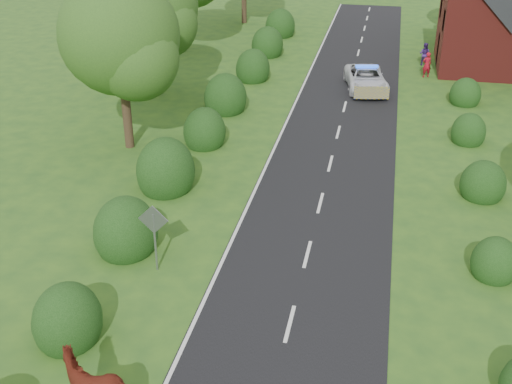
% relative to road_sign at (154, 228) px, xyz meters
% --- Properties ---
extents(ground, '(120.00, 120.00, 0.00)m').
position_rel_road_sign_xyz_m(ground, '(5.00, -2.00, -1.65)').
color(ground, '#2B531E').
extents(road, '(6.00, 70.00, 0.02)m').
position_rel_road_sign_xyz_m(road, '(5.00, 13.00, -1.64)').
color(road, black).
rests_on(road, ground).
extents(road_markings, '(4.96, 70.00, 0.01)m').
position_rel_road_sign_xyz_m(road_markings, '(3.40, 10.93, -1.63)').
color(road_markings, white).
rests_on(road_markings, road).
extents(hedgerow_left, '(2.75, 50.41, 3.00)m').
position_rel_road_sign_xyz_m(hedgerow_left, '(-1.51, 9.69, -0.91)').
color(hedgerow_left, '#14340E').
rests_on(hedgerow_left, ground).
extents(hedgerow_right, '(2.10, 45.78, 2.10)m').
position_rel_road_sign_xyz_m(hedgerow_right, '(11.60, 9.21, -1.10)').
color(hedgerow_right, '#14340E').
rests_on(hedgerow_right, ground).
extents(tree_left_a, '(5.74, 5.60, 8.38)m').
position_rel_road_sign_xyz_m(tree_left_a, '(-4.75, 9.86, 3.69)').
color(tree_left_a, '#332316').
rests_on(tree_left_a, ground).
extents(tree_left_b, '(5.74, 5.60, 8.07)m').
position_rel_road_sign_xyz_m(tree_left_b, '(-6.25, 17.86, 3.39)').
color(tree_left_b, '#332316').
rests_on(tree_left_b, ground).
extents(road_sign, '(1.06, 0.08, 2.53)m').
position_rel_road_sign_xyz_m(road_sign, '(0.00, 0.00, 0.00)').
color(road_sign, gray).
rests_on(road_sign, ground).
extents(house, '(8.00, 7.40, 9.17)m').
position_rel_road_sign_xyz_m(house, '(14.49, 28.00, 2.13)').
color(house, maroon).
rests_on(house, ground).
extents(police_van, '(3.18, 5.35, 1.53)m').
position_rel_road_sign_xyz_m(police_van, '(5.97, 21.48, -0.96)').
color(police_van, silver).
rests_on(police_van, ground).
extents(pedestrian_red, '(0.71, 0.60, 1.66)m').
position_rel_road_sign_xyz_m(pedestrian_red, '(9.72, 24.90, -0.82)').
color(pedestrian_red, '#A91021').
rests_on(pedestrian_red, ground).
extents(pedestrian_purple, '(0.93, 0.84, 1.57)m').
position_rel_road_sign_xyz_m(pedestrian_purple, '(9.65, 27.73, -0.87)').
color(pedestrian_purple, '#462679').
rests_on(pedestrian_purple, ground).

